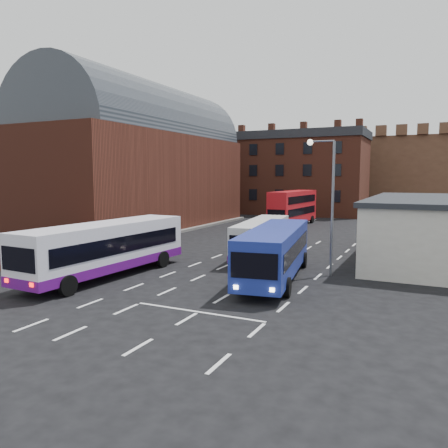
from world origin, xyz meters
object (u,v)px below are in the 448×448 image
at_px(bus_white_outbound, 106,245).
at_px(bus_red_double, 293,207).
at_px(pedestrian_beige, 38,263).
at_px(bus_white_inbound, 262,236).
at_px(bus_blue, 275,249).
at_px(street_lamp, 328,194).

distance_m(bus_white_outbound, bus_red_double, 29.70).
bearing_deg(bus_red_double, pedestrian_beige, 84.58).
distance_m(bus_white_inbound, bus_blue, 6.61).
xyz_separation_m(bus_white_outbound, bus_red_double, (2.10, 29.63, 0.31)).
bearing_deg(street_lamp, bus_white_inbound, 145.27).
xyz_separation_m(bus_white_outbound, bus_blue, (8.86, 3.41, -0.12)).
distance_m(street_lamp, pedestrian_beige, 16.71).
relative_size(bus_red_double, street_lamp, 1.30).
relative_size(bus_white_outbound, pedestrian_beige, 6.80).
bearing_deg(pedestrian_beige, bus_white_outbound, -167.24).
relative_size(bus_red_double, pedestrian_beige, 6.06).
bearing_deg(bus_white_inbound, bus_blue, 108.71).
distance_m(bus_white_inbound, pedestrian_beige, 14.48).
height_order(bus_white_outbound, bus_blue, bus_white_outbound).
height_order(bus_white_inbound, bus_blue, bus_blue).
bearing_deg(bus_white_inbound, bus_white_outbound, 49.71).
distance_m(bus_white_outbound, street_lamp, 12.86).
distance_m(bus_blue, street_lamp, 4.40).
relative_size(bus_white_inbound, pedestrian_beige, 5.84).
height_order(bus_blue, pedestrian_beige, bus_blue).
relative_size(bus_white_outbound, bus_red_double, 1.12).
bearing_deg(bus_blue, bus_white_inbound, -72.03).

